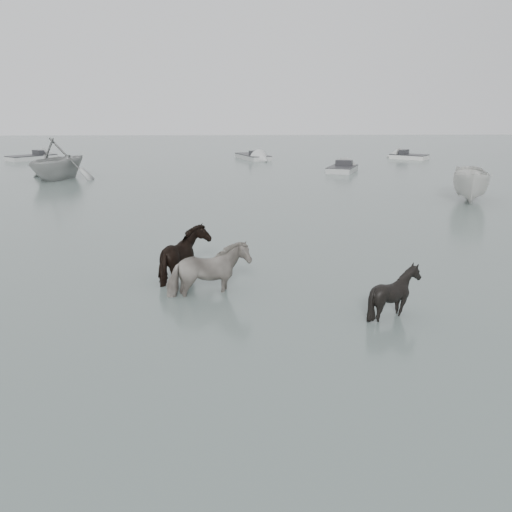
% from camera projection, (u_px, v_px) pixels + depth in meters
% --- Properties ---
extents(ground, '(140.00, 140.00, 0.00)m').
position_uv_depth(ground, '(222.00, 304.00, 13.59)').
color(ground, '#4C5A54').
rests_on(ground, ground).
extents(pony_pinto, '(2.23, 1.61, 1.71)m').
position_uv_depth(pony_pinto, '(208.00, 262.00, 14.06)').
color(pony_pinto, black).
rests_on(pony_pinto, ground).
extents(pony_dark, '(1.60, 1.82, 1.72)m').
position_uv_depth(pony_dark, '(186.00, 247.00, 15.48)').
color(pony_dark, black).
rests_on(pony_dark, ground).
extents(pony_black, '(1.43, 1.32, 1.37)m').
position_uv_depth(pony_black, '(395.00, 287.00, 12.68)').
color(pony_black, black).
rests_on(pony_black, ground).
extents(rowboat_trail, '(5.92, 6.32, 2.68)m').
position_uv_depth(rowboat_trail, '(57.00, 157.00, 34.96)').
color(rowboat_trail, '#9B9E9B').
rests_on(rowboat_trail, ground).
extents(boat_small, '(3.16, 4.85, 1.75)m').
position_uv_depth(boat_small, '(472.00, 183.00, 27.50)').
color(boat_small, silver).
rests_on(boat_small, ground).
extents(skiff_port, '(3.08, 4.54, 0.75)m').
position_uv_depth(skiff_port, '(342.00, 166.00, 38.91)').
color(skiff_port, '#9EA09E').
rests_on(skiff_port, ground).
extents(skiff_mid, '(3.58, 6.07, 0.75)m').
position_uv_depth(skiff_mid, '(253.00, 155.00, 47.48)').
color(skiff_mid, '#A3A6A4').
rests_on(skiff_mid, ground).
extents(skiff_star, '(4.18, 3.71, 0.75)m').
position_uv_depth(skiff_star, '(409.00, 154.00, 47.54)').
color(skiff_star, beige).
rests_on(skiff_star, ground).
extents(skiff_far, '(4.74, 4.96, 0.75)m').
position_uv_depth(skiff_far, '(31.00, 155.00, 46.89)').
color(skiff_far, '#AEB1AF').
rests_on(skiff_far, ground).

